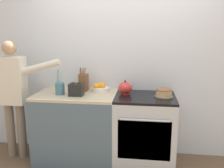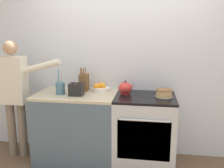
{
  "view_description": "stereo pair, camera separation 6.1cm",
  "coord_description": "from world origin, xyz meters",
  "px_view_note": "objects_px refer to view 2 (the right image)",
  "views": [
    {
      "loc": [
        0.25,
        -2.71,
        1.71
      ],
      "look_at": [
        -0.15,
        0.29,
        1.06
      ],
      "focal_mm": 40.0,
      "sensor_mm": 36.0,
      "label": 1
    },
    {
      "loc": [
        0.31,
        -2.7,
        1.71
      ],
      "look_at": [
        -0.15,
        0.29,
        1.06
      ],
      "focal_mm": 40.0,
      "sensor_mm": 36.0,
      "label": 2
    }
  ],
  "objects_px": {
    "stove_range": "(144,131)",
    "layer_cake": "(164,94)",
    "utensil_crock": "(60,88)",
    "person_baker": "(14,90)",
    "tea_kettle": "(125,88)",
    "toaster": "(76,89)",
    "knife_block": "(84,82)",
    "fruit_bowl": "(101,88)"
  },
  "relations": [
    {
      "from": "toaster",
      "to": "tea_kettle",
      "type": "bearing_deg",
      "value": 16.89
    },
    {
      "from": "stove_range",
      "to": "person_baker",
      "type": "relative_size",
      "value": 0.57
    },
    {
      "from": "layer_cake",
      "to": "knife_block",
      "type": "xyz_separation_m",
      "value": [
        -1.05,
        0.19,
        0.07
      ]
    },
    {
      "from": "fruit_bowl",
      "to": "person_baker",
      "type": "relative_size",
      "value": 0.15
    },
    {
      "from": "knife_block",
      "to": "toaster",
      "type": "xyz_separation_m",
      "value": [
        -0.03,
        -0.25,
        -0.04
      ]
    },
    {
      "from": "tea_kettle",
      "to": "fruit_bowl",
      "type": "height_order",
      "value": "tea_kettle"
    },
    {
      "from": "layer_cake",
      "to": "tea_kettle",
      "type": "height_order",
      "value": "tea_kettle"
    },
    {
      "from": "tea_kettle",
      "to": "stove_range",
      "type": "bearing_deg",
      "value": -21.38
    },
    {
      "from": "tea_kettle",
      "to": "toaster",
      "type": "xyz_separation_m",
      "value": [
        -0.6,
        -0.18,
        0.0
      ]
    },
    {
      "from": "stove_range",
      "to": "knife_block",
      "type": "relative_size",
      "value": 2.81
    },
    {
      "from": "knife_block",
      "to": "utensil_crock",
      "type": "bearing_deg",
      "value": -139.14
    },
    {
      "from": "tea_kettle",
      "to": "toaster",
      "type": "bearing_deg",
      "value": -163.11
    },
    {
      "from": "tea_kettle",
      "to": "toaster",
      "type": "distance_m",
      "value": 0.63
    },
    {
      "from": "knife_block",
      "to": "fruit_bowl",
      "type": "distance_m",
      "value": 0.24
    },
    {
      "from": "knife_block",
      "to": "fruit_bowl",
      "type": "xyz_separation_m",
      "value": [
        0.23,
        0.0,
        -0.07
      ]
    },
    {
      "from": "knife_block",
      "to": "person_baker",
      "type": "height_order",
      "value": "person_baker"
    },
    {
      "from": "fruit_bowl",
      "to": "utensil_crock",
      "type": "bearing_deg",
      "value": -155.18
    },
    {
      "from": "stove_range",
      "to": "layer_cake",
      "type": "height_order",
      "value": "layer_cake"
    },
    {
      "from": "layer_cake",
      "to": "utensil_crock",
      "type": "bearing_deg",
      "value": -178.47
    },
    {
      "from": "utensil_crock",
      "to": "layer_cake",
      "type": "bearing_deg",
      "value": 1.53
    },
    {
      "from": "layer_cake",
      "to": "person_baker",
      "type": "height_order",
      "value": "person_baker"
    },
    {
      "from": "stove_range",
      "to": "knife_block",
      "type": "xyz_separation_m",
      "value": [
        -0.83,
        0.17,
        0.57
      ]
    },
    {
      "from": "tea_kettle",
      "to": "toaster",
      "type": "height_order",
      "value": "tea_kettle"
    },
    {
      "from": "stove_range",
      "to": "utensil_crock",
      "type": "height_order",
      "value": "utensil_crock"
    },
    {
      "from": "tea_kettle",
      "to": "utensil_crock",
      "type": "bearing_deg",
      "value": -169.73
    },
    {
      "from": "knife_block",
      "to": "fruit_bowl",
      "type": "height_order",
      "value": "knife_block"
    },
    {
      "from": "stove_range",
      "to": "utensil_crock",
      "type": "distance_m",
      "value": 1.21
    },
    {
      "from": "stove_range",
      "to": "layer_cake",
      "type": "relative_size",
      "value": 3.87
    },
    {
      "from": "stove_range",
      "to": "toaster",
      "type": "bearing_deg",
      "value": -174.68
    },
    {
      "from": "knife_block",
      "to": "tea_kettle",
      "type": "bearing_deg",
      "value": -7.16
    },
    {
      "from": "tea_kettle",
      "to": "fruit_bowl",
      "type": "distance_m",
      "value": 0.35
    },
    {
      "from": "utensil_crock",
      "to": "person_baker",
      "type": "relative_size",
      "value": 0.2
    },
    {
      "from": "utensil_crock",
      "to": "person_baker",
      "type": "xyz_separation_m",
      "value": [
        -0.64,
        0.01,
        -0.05
      ]
    },
    {
      "from": "utensil_crock",
      "to": "stove_range",
      "type": "bearing_deg",
      "value": 2.5
    },
    {
      "from": "layer_cake",
      "to": "utensil_crock",
      "type": "height_order",
      "value": "utensil_crock"
    },
    {
      "from": "knife_block",
      "to": "utensil_crock",
      "type": "distance_m",
      "value": 0.34
    },
    {
      "from": "stove_range",
      "to": "toaster",
      "type": "relative_size",
      "value": 4.81
    },
    {
      "from": "stove_range",
      "to": "knife_block",
      "type": "height_order",
      "value": "knife_block"
    },
    {
      "from": "layer_cake",
      "to": "tea_kettle",
      "type": "bearing_deg",
      "value": 166.81
    },
    {
      "from": "layer_cake",
      "to": "toaster",
      "type": "distance_m",
      "value": 1.09
    },
    {
      "from": "layer_cake",
      "to": "tea_kettle",
      "type": "distance_m",
      "value": 0.5
    },
    {
      "from": "stove_range",
      "to": "fruit_bowl",
      "type": "relative_size",
      "value": 3.89
    }
  ]
}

